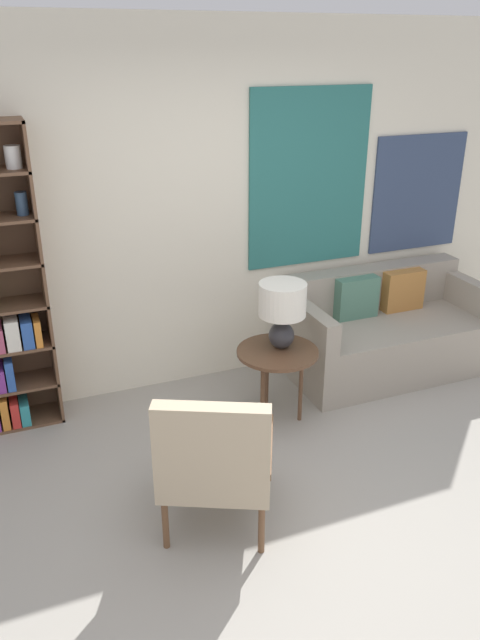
% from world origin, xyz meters
% --- Properties ---
extents(ground_plane, '(14.00, 14.00, 0.00)m').
position_xyz_m(ground_plane, '(0.00, 0.00, 0.00)').
color(ground_plane, '#9E998E').
extents(wall_back, '(6.40, 0.08, 2.70)m').
position_xyz_m(wall_back, '(0.05, 2.03, 1.35)').
color(wall_back, silver).
rests_on(wall_back, ground_plane).
extents(armchair, '(0.81, 0.82, 0.89)m').
position_xyz_m(armchair, '(-0.46, 0.28, 0.49)').
color(armchair, brown).
rests_on(armchair, ground_plane).
extents(couch, '(1.64, 0.83, 0.80)m').
position_xyz_m(couch, '(1.50, 1.59, 0.32)').
color(couch, '#9E9384').
rests_on(couch, ground_plane).
extents(side_table, '(0.57, 0.57, 0.55)m').
position_xyz_m(side_table, '(0.33, 1.19, 0.50)').
color(side_table, brown).
rests_on(side_table, ground_plane).
extents(table_lamp, '(0.33, 0.33, 0.48)m').
position_xyz_m(table_lamp, '(0.37, 1.22, 0.86)').
color(table_lamp, '#2D2D33').
rests_on(table_lamp, side_table).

